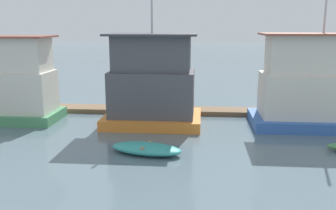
% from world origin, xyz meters
% --- Properties ---
extents(ground_plane, '(200.00, 200.00, 0.00)m').
position_xyz_m(ground_plane, '(0.00, 0.00, 0.00)').
color(ground_plane, slate).
extents(dock_walkway, '(33.80, 1.71, 0.30)m').
position_xyz_m(dock_walkway, '(0.00, 2.95, 0.15)').
color(dock_walkway, brown).
rests_on(dock_walkway, ground_plane).
extents(houseboat_green, '(6.31, 3.27, 5.39)m').
position_xyz_m(houseboat_green, '(-10.28, -0.12, 2.47)').
color(houseboat_green, '#4C9360').
rests_on(houseboat_green, ground_plane).
extents(houseboat_orange, '(5.90, 4.18, 7.89)m').
position_xyz_m(houseboat_orange, '(-1.02, -0.19, 2.50)').
color(houseboat_orange, orange).
rests_on(houseboat_orange, ground_plane).
extents(houseboat_blue, '(7.30, 4.03, 9.26)m').
position_xyz_m(houseboat_blue, '(8.69, 0.14, 2.47)').
color(houseboat_blue, '#3866B7').
rests_on(houseboat_blue, ground_plane).
extents(dinghy_teal, '(3.71, 2.17, 0.51)m').
position_xyz_m(dinghy_teal, '(-0.64, -5.63, 0.25)').
color(dinghy_teal, teal).
rests_on(dinghy_teal, ground_plane).
extents(mooring_post_centre, '(0.28, 0.28, 1.83)m').
position_xyz_m(mooring_post_centre, '(7.58, 1.85, 0.91)').
color(mooring_post_centre, '#846B4C').
rests_on(mooring_post_centre, ground_plane).
extents(mooring_post_near_left, '(0.23, 0.23, 1.98)m').
position_xyz_m(mooring_post_near_left, '(5.77, 1.85, 0.99)').
color(mooring_post_near_left, brown).
rests_on(mooring_post_near_left, ground_plane).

